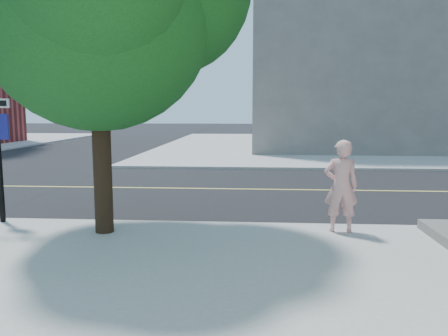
{
  "coord_description": "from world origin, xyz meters",
  "views": [
    {
      "loc": [
        5.13,
        -9.04,
        2.47
      ],
      "look_at": [
        4.52,
        -0.25,
        1.3
      ],
      "focal_mm": 35.32,
      "sensor_mm": 36.0,
      "label": 1
    }
  ],
  "objects": [
    {
      "name": "road_ew",
      "position": [
        0.0,
        4.5,
        0.01
      ],
      "size": [
        140.0,
        9.0,
        0.01
      ],
      "primitive_type": "cube",
      "color": "black",
      "rests_on": "ground"
    },
    {
      "name": "ground",
      "position": [
        0.0,
        0.0,
        0.0
      ],
      "size": [
        140.0,
        140.0,
        0.0
      ],
      "primitive_type": "plane",
      "color": "black",
      "rests_on": "ground"
    },
    {
      "name": "sidewalk_ne",
      "position": [
        13.5,
        21.5,
        0.06
      ],
      "size": [
        29.0,
        25.0,
        0.12
      ],
      "primitive_type": "cube",
      "color": "#A7A7A6",
      "rests_on": "ground"
    },
    {
      "name": "filler_ne",
      "position": [
        14.0,
        22.0,
        7.12
      ],
      "size": [
        18.0,
        16.0,
        14.0
      ],
      "primitive_type": "cube",
      "color": "slate",
      "rests_on": "sidewalk_ne"
    },
    {
      "name": "man_on_phone",
      "position": [
        6.8,
        -0.58,
        1.01
      ],
      "size": [
        0.66,
        0.44,
        1.79
      ],
      "primitive_type": "imported",
      "rotation": [
        0.0,
        0.0,
        3.13
      ],
      "color": "#EDA5A0",
      "rests_on": "sidewalk_se"
    }
  ]
}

